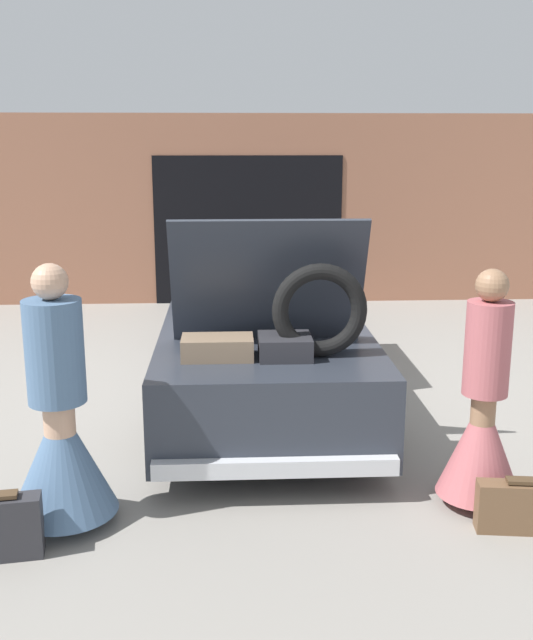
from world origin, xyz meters
name	(u,v)px	position (x,y,z in m)	size (l,w,h in m)	color
ground_plane	(259,383)	(0.00, 0.00, 0.00)	(40.00, 40.00, 0.00)	gray
garage_wall_back	(248,211)	(0.00, 3.98, 1.39)	(12.00, 0.14, 2.80)	#9E664C
car	(259,326)	(0.00, 0.00, 0.61)	(1.80, 5.26, 1.87)	#2D333D
person_left	(60,435)	(-1.38, -2.77, 0.60)	(0.69, 0.69, 1.71)	tan
person_right	(482,423)	(1.38, -2.66, 0.58)	(0.57, 0.57, 1.63)	#997051
suitcase_beside_left_person	(8,527)	(-1.63, -3.18, 0.19)	(0.41, 0.21, 0.42)	#2D2D33
suitcase_beside_right_person	(520,507)	(1.53, -3.04, 0.17)	(0.56, 0.21, 0.36)	brown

